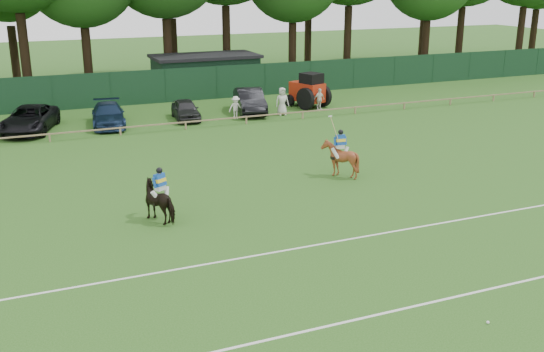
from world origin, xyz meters
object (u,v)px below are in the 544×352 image
spectator_mid (319,99)px  tractor (309,91)px  utility_shed (205,73)px  suv_black (29,119)px  spectator_right (282,101)px  polo_ball (488,322)px  estate_black (250,101)px  sedan_navy (108,115)px  horse_chestnut (340,159)px  horse_dark (161,201)px  hatch_grey (186,110)px  spectator_left (236,108)px

spectator_mid → tractor: tractor is taller
utility_shed → spectator_mid: bearing=-62.1°
utility_shed → tractor: utility_shed is taller
utility_shed → tractor: size_ratio=2.47×
suv_black → utility_shed: 16.53m
spectator_mid → spectator_right: 3.13m
spectator_right → polo_ball: size_ratio=20.96×
estate_black → sedan_navy: bearing=-165.9°
horse_chestnut → estate_black: (1.27, 15.23, -0.03)m
horse_dark → hatch_grey: size_ratio=0.48×
suv_black → spectator_right: bearing=12.5°
spectator_left → tractor: (6.17, 1.69, 0.41)m
hatch_grey → estate_black: 4.68m
tractor → polo_ball: bearing=-125.4°
sedan_navy → estate_black: size_ratio=0.97×
horse_dark → polo_ball: 12.84m
spectator_left → spectator_mid: spectator_mid is taller
hatch_grey → suv_black: bearing=-176.4°
suv_black → polo_ball: (10.36, -28.63, -0.73)m
horse_chestnut → horse_dark: bearing=20.3°
sedan_navy → spectator_mid: spectator_mid is taller
horse_dark → spectator_mid: (15.20, 16.55, -0.01)m
spectator_left → spectator_mid: 6.39m
suv_black → spectator_mid: 19.18m
sedan_navy → spectator_mid: (14.50, -0.70, 0.06)m
estate_black → polo_ball: size_ratio=55.64×
horse_chestnut → spectator_mid: size_ratio=1.12×
estate_black → spectator_mid: (4.84, -1.00, -0.06)m
suv_black → spectator_right: (16.07, -1.53, 0.17)m
hatch_grey → spectator_left: size_ratio=2.56×
estate_black → spectator_mid: 4.95m
spectator_left → horse_chestnut: bearing=-89.2°
sedan_navy → suv_black: bearing=-176.6°
spectator_right → polo_ball: 27.72m
sedan_navy → hatch_grey: size_ratio=1.26×
hatch_grey → polo_ball: (0.71, -28.30, -0.61)m
spectator_mid → spectator_right: spectator_right is taller
horse_dark → polo_ball: size_ratio=20.40×
horse_dark → suv_black: size_ratio=0.33×
horse_dark → polo_ball: bearing=89.8°
spectator_left → tractor: 6.41m
horse_chestnut → spectator_left: horse_chestnut is taller
sedan_navy → estate_black: estate_black is taller
estate_black → spectator_right: (1.76, -1.54, 0.12)m
sedan_navy → utility_shed: (9.23, 9.23, 0.83)m
utility_shed → estate_black: bearing=-87.3°
horse_dark → sedan_navy: bearing=-122.6°
estate_black → spectator_mid: estate_black is taller
suv_black → utility_shed: utility_shed is taller
spectator_mid → hatch_grey: bearing=165.7°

